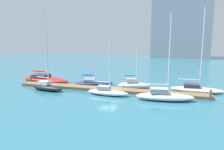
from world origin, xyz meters
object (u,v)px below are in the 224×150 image
sailboat_0 (45,78)px  sailboat_6 (196,88)px  sailboat_4 (134,84)px  sailboat_5 (164,96)px  sailboat_2 (93,82)px  harbor_building_distant (181,27)px  sailboat_3 (107,91)px  sailboat_1 (47,87)px  mooring_buoy_red (129,80)px

sailboat_0 → sailboat_6: (24.59, -0.16, -0.03)m
sailboat_4 → sailboat_5: (4.77, -5.29, 0.00)m
sailboat_2 → harbor_building_distant: 54.11m
sailboat_3 → sailboat_5: size_ratio=0.77×
sailboat_1 → sailboat_6: bearing=21.8°
sailboat_1 → sailboat_2: bearing=55.2°
sailboat_4 → sailboat_6: 8.87m
sailboat_2 → sailboat_3: sailboat_2 is taller
sailboat_2 → sailboat_1: bearing=-146.0°
sailboat_0 → sailboat_1: 6.63m
sailboat_1 → mooring_buoy_red: sailboat_1 is taller
sailboat_2 → sailboat_5: 12.95m
sailboat_2 → sailboat_5: size_ratio=0.81×
sailboat_0 → sailboat_2: sailboat_0 is taller
harbor_building_distant → sailboat_4: bearing=-97.0°
sailboat_1 → sailboat_5: (16.65, -0.22, 0.04)m
sailboat_3 → sailboat_6: bearing=26.2°
sailboat_5 → mooring_buoy_red: 12.11m
sailboat_0 → sailboat_4: sailboat_0 is taller
sailboat_1 → sailboat_2: 7.45m
sailboat_6 → sailboat_0: bearing=-178.7°
sailboat_3 → mooring_buoy_red: sailboat_3 is taller
sailboat_0 → sailboat_4: bearing=4.0°
sailboat_4 → mooring_buoy_red: bearing=98.2°
sailboat_6 → sailboat_2: bearing=-179.3°
sailboat_3 → sailboat_5: 7.47m
sailboat_0 → harbor_building_distant: (22.08, 51.58, 10.06)m
harbor_building_distant → sailboat_0: bearing=-113.2°
sailboat_5 → mooring_buoy_red: sailboat_5 is taller
sailboat_3 → harbor_building_distant: harbor_building_distant is taller
sailboat_1 → sailboat_6: size_ratio=0.75×
mooring_buoy_red → harbor_building_distant: bearing=80.0°
sailboat_3 → sailboat_4: sailboat_3 is taller
harbor_building_distant → sailboat_2: bearing=-104.4°
mooring_buoy_red → sailboat_0: bearing=-162.1°
sailboat_2 → sailboat_5: bearing=-39.7°
sailboat_5 → sailboat_6: 6.82m
sailboat_3 → mooring_buoy_red: (0.75, 9.77, -0.22)m
sailboat_2 → sailboat_4: size_ratio=1.28×
sailboat_6 → harbor_building_distant: bearing=94.4°
sailboat_1 → sailboat_3: size_ratio=1.09×
sailboat_3 → sailboat_1: bearing=-177.3°
sailboat_2 → sailboat_4: (6.84, -0.43, 0.16)m
sailboat_4 → sailboat_6: bearing=-12.8°
sailboat_0 → mooring_buoy_red: (13.78, 4.45, -0.27)m
sailboat_1 → harbor_building_distant: (18.23, 56.98, 10.04)m
sailboat_2 → sailboat_6: bearing=-14.5°
mooring_buoy_red → sailboat_3: bearing=-94.4°
sailboat_0 → mooring_buoy_red: size_ratio=22.82×
mooring_buoy_red → harbor_building_distant: harbor_building_distant is taller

